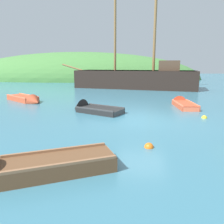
% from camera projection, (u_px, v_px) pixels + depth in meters
% --- Properties ---
extents(ground_plane, '(120.00, 120.00, 0.00)m').
position_uv_depth(ground_plane, '(142.00, 120.00, 11.10)').
color(ground_plane, teal).
extents(shore_hill, '(46.67, 18.61, 10.22)m').
position_uv_depth(shore_hill, '(79.00, 79.00, 42.64)').
color(shore_hill, '#477F3D').
rests_on(shore_hill, ground).
extents(sailing_ship, '(16.63, 7.59, 13.69)m').
position_uv_depth(sailing_ship, '(136.00, 81.00, 25.94)').
color(sailing_ship, black).
rests_on(sailing_ship, ground).
extents(rowboat_center, '(3.67, 3.31, 1.04)m').
position_uv_depth(rowboat_center, '(26.00, 100.00, 16.50)').
color(rowboat_center, '#C64C2D').
rests_on(rowboat_center, ground).
extents(rowboat_far, '(3.70, 2.29, 1.01)m').
position_uv_depth(rowboat_far, '(38.00, 170.00, 5.49)').
color(rowboat_far, brown).
rests_on(rowboat_far, ground).
extents(rowboat_portside, '(3.44, 2.69, 1.22)m').
position_uv_depth(rowboat_portside, '(91.00, 110.00, 12.98)').
color(rowboat_portside, black).
rests_on(rowboat_portside, ground).
extents(rowboat_near_dock, '(1.09, 3.34, 1.00)m').
position_uv_depth(rowboat_near_dock, '(182.00, 105.00, 14.78)').
color(rowboat_near_dock, '#C64C2D').
rests_on(rowboat_near_dock, ground).
extents(buoy_orange, '(0.32, 0.32, 0.32)m').
position_uv_depth(buoy_orange, '(149.00, 147.00, 7.37)').
color(buoy_orange, orange).
rests_on(buoy_orange, ground).
extents(buoy_yellow, '(0.29, 0.29, 0.29)m').
position_uv_depth(buoy_yellow, '(204.00, 118.00, 11.43)').
color(buoy_yellow, yellow).
rests_on(buoy_yellow, ground).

